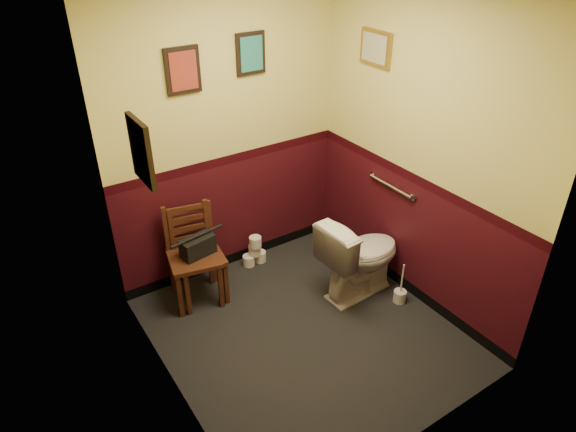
# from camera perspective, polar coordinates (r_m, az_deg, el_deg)

# --- Properties ---
(floor) EXTENTS (2.20, 2.40, 0.00)m
(floor) POSITION_cam_1_polar(r_m,az_deg,el_deg) (4.35, 1.86, -12.81)
(floor) COLOR black
(floor) RESTS_ON ground
(wall_back) EXTENTS (2.20, 0.00, 2.70)m
(wall_back) POSITION_cam_1_polar(r_m,az_deg,el_deg) (4.50, -6.78, 9.04)
(wall_back) COLOR #390B14
(wall_back) RESTS_ON ground
(wall_front) EXTENTS (2.20, 0.00, 2.70)m
(wall_front) POSITION_cam_1_polar(r_m,az_deg,el_deg) (2.83, 16.56, -6.49)
(wall_front) COLOR #390B14
(wall_front) RESTS_ON ground
(wall_left) EXTENTS (0.00, 2.40, 2.70)m
(wall_left) POSITION_cam_1_polar(r_m,az_deg,el_deg) (3.13, -14.43, -2.16)
(wall_left) COLOR #390B14
(wall_left) RESTS_ON ground
(wall_right) EXTENTS (0.00, 2.40, 2.70)m
(wall_right) POSITION_cam_1_polar(r_m,az_deg,el_deg) (4.24, 14.53, 6.85)
(wall_right) COLOR #390B14
(wall_right) RESTS_ON ground
(grab_bar) EXTENTS (0.05, 0.56, 0.06)m
(grab_bar) POSITION_cam_1_polar(r_m,az_deg,el_deg) (4.54, 11.35, 3.28)
(grab_bar) COLOR silver
(grab_bar) RESTS_ON wall_right
(framed_print_back_a) EXTENTS (0.28, 0.04, 0.36)m
(framed_print_back_a) POSITION_cam_1_polar(r_m,az_deg,el_deg) (4.16, -11.60, 15.55)
(framed_print_back_a) COLOR black
(framed_print_back_a) RESTS_ON wall_back
(framed_print_back_b) EXTENTS (0.26, 0.04, 0.34)m
(framed_print_back_b) POSITION_cam_1_polar(r_m,az_deg,el_deg) (4.40, -4.17, 17.57)
(framed_print_back_b) COLOR black
(framed_print_back_b) RESTS_ON wall_back
(framed_print_left) EXTENTS (0.04, 0.30, 0.38)m
(framed_print_left) POSITION_cam_1_polar(r_m,az_deg,el_deg) (2.99, -15.98, 6.92)
(framed_print_left) COLOR black
(framed_print_left) RESTS_ON wall_left
(framed_print_right) EXTENTS (0.04, 0.34, 0.28)m
(framed_print_right) POSITION_cam_1_polar(r_m,az_deg,el_deg) (4.41, 9.71, 17.93)
(framed_print_right) COLOR olive
(framed_print_right) RESTS_ON wall_right
(toilet) EXTENTS (0.81, 0.48, 0.77)m
(toilet) POSITION_cam_1_polar(r_m,az_deg,el_deg) (4.58, 8.05, -4.45)
(toilet) COLOR white
(toilet) RESTS_ON floor
(toilet_brush) EXTENTS (0.11, 0.11, 0.40)m
(toilet_brush) POSITION_cam_1_polar(r_m,az_deg,el_deg) (4.71, 12.32, -8.62)
(toilet_brush) COLOR silver
(toilet_brush) RESTS_ON floor
(chair_left) EXTENTS (0.49, 0.49, 0.88)m
(chair_left) POSITION_cam_1_polar(r_m,az_deg,el_deg) (4.51, -10.56, -4.35)
(chair_left) COLOR #562A19
(chair_left) RESTS_ON floor
(chair_right) EXTENTS (0.45, 0.45, 0.86)m
(chair_right) POSITION_cam_1_polar(r_m,az_deg,el_deg) (4.53, -10.01, -4.29)
(chair_right) COLOR #562A19
(chair_right) RESTS_ON floor
(handbag) EXTENTS (0.31, 0.19, 0.21)m
(handbag) POSITION_cam_1_polar(r_m,az_deg,el_deg) (4.44, -9.99, -3.38)
(handbag) COLOR black
(handbag) RESTS_ON chair_right
(tp_stack) EXTENTS (0.25, 0.15, 0.32)m
(tp_stack) POSITION_cam_1_polar(r_m,az_deg,el_deg) (5.03, -3.72, -4.04)
(tp_stack) COLOR silver
(tp_stack) RESTS_ON floor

